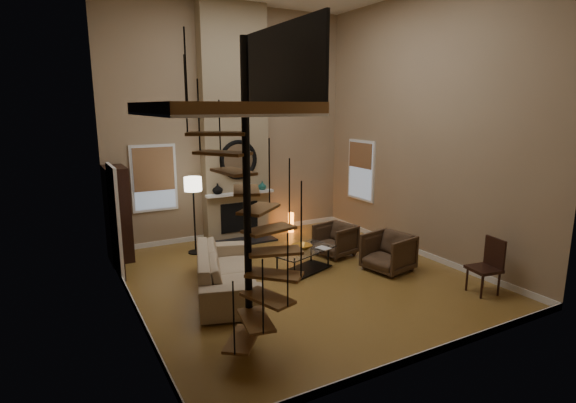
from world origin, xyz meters
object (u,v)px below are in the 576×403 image
hutch (118,215)px  coffee_table (303,258)px  armchair_near (338,239)px  armchair_far (391,252)px  accent_lamp (291,222)px  sofa (225,270)px  side_chair (488,264)px  floor_lamp (193,190)px

hutch → coffee_table: 4.03m
coffee_table → armchair_near: bearing=23.9°
hutch → armchair_far: bearing=-35.4°
coffee_table → accent_lamp: (1.17, 2.61, -0.03)m
armchair_far → accent_lamp: armchair_far is taller
hutch → sofa: size_ratio=0.82×
coffee_table → side_chair: bearing=-46.2°
armchair_far → floor_lamp: (-3.11, 2.85, 1.06)m
sofa → accent_lamp: bearing=-28.7°
armchair_near → floor_lamp: bearing=-133.8°
sofa → side_chair: (3.98, -2.21, 0.13)m
armchair_far → floor_lamp: 4.35m
hutch → side_chair: hutch is taller
armchair_near → accent_lamp: bearing=167.5°
armchair_near → side_chair: (1.13, -2.91, 0.17)m
floor_lamp → side_chair: size_ratio=1.72×
armchair_far → side_chair: 1.83m
accent_lamp → sofa: bearing=-135.6°
hutch → floor_lamp: 1.64m
armchair_far → coffee_table: (-1.60, 0.71, -0.07)m
armchair_near → armchair_far: size_ratio=0.90×
armchair_far → armchair_near: bearing=-172.1°
armchair_near → coffee_table: (-1.17, -0.52, -0.07)m
floor_lamp → side_chair: 5.99m
hutch → side_chair: size_ratio=2.07×
hutch → side_chair: bearing=-43.1°
armchair_far → accent_lamp: bearing=176.0°
armchair_near → side_chair: size_ratio=0.77×
coffee_table → floor_lamp: size_ratio=0.86×
armchair_far → accent_lamp: size_ratio=1.67×
sofa → armchair_near: (2.85, 0.70, -0.04)m
sofa → armchair_far: (3.28, -0.53, -0.04)m
floor_lamp → armchair_far: bearing=-42.5°
side_chair → sofa: bearing=150.9°
armchair_near → accent_lamp: 2.09m
coffee_table → hutch: bearing=139.5°
armchair_far → coffee_table: 1.75m
accent_lamp → side_chair: size_ratio=0.51×
coffee_table → side_chair: 3.33m
floor_lamp → accent_lamp: bearing=9.9°
sofa → armchair_near: bearing=-59.3°
sofa → accent_lamp: 3.99m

